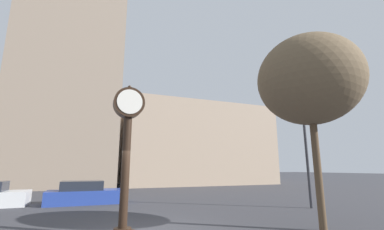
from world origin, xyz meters
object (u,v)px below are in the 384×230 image
at_px(car_blue, 85,194).
at_px(street_lamp_right, 299,121).
at_px(bare_tree, 309,80).
at_px(street_clock, 127,138).

xyz_separation_m(car_blue, street_lamp_right, (10.65, -5.59, 3.97)).
bearing_deg(bare_tree, street_clock, 163.63).
xyz_separation_m(car_blue, bare_tree, (7.20, -9.75, 4.50)).
bearing_deg(street_clock, car_blue, 98.42).
height_order(car_blue, bare_tree, bare_tree).
distance_m(street_lamp_right, bare_tree, 5.43).
xyz_separation_m(street_clock, street_lamp_right, (9.47, 2.39, 1.58)).
relative_size(street_lamp_right, bare_tree, 1.03).
height_order(car_blue, street_lamp_right, street_lamp_right).
distance_m(car_blue, bare_tree, 12.93).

